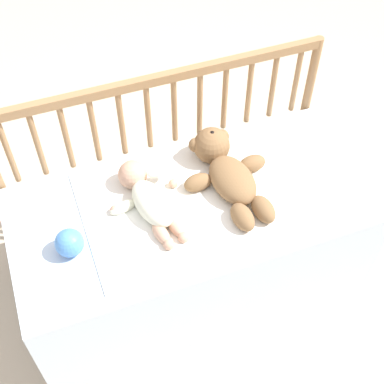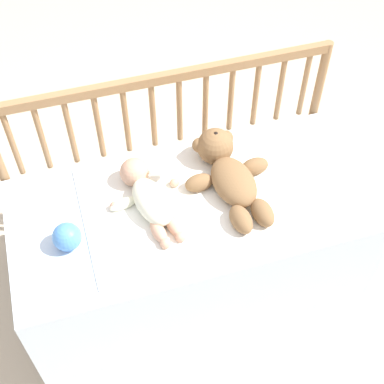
# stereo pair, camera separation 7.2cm
# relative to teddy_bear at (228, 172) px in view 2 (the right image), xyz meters

# --- Properties ---
(ground_plane) EXTENTS (12.00, 12.00, 0.00)m
(ground_plane) POSITION_rel_teddy_bear_xyz_m (-0.16, -0.06, -0.53)
(ground_plane) COLOR #C6B293
(crib_mattress) EXTENTS (1.32, 0.63, 0.47)m
(crib_mattress) POSITION_rel_teddy_bear_xyz_m (-0.16, -0.06, -0.29)
(crib_mattress) COLOR silver
(crib_mattress) RESTS_ON ground_plane
(crib_rail) EXTENTS (1.32, 0.04, 0.81)m
(crib_rail) POSITION_rel_teddy_bear_xyz_m (-0.16, 0.27, 0.06)
(crib_rail) COLOR #997047
(crib_rail) RESTS_ON ground_plane
(blanket) EXTENTS (0.83, 0.55, 0.01)m
(blanket) POSITION_rel_teddy_bear_xyz_m (-0.14, -0.05, -0.05)
(blanket) COLOR white
(blanket) RESTS_ON crib_mattress
(teddy_bear) EXTENTS (0.34, 0.47, 0.14)m
(teddy_bear) POSITION_rel_teddy_bear_xyz_m (0.00, 0.00, 0.00)
(teddy_bear) COLOR olive
(teddy_bear) RESTS_ON crib_mattress
(baby) EXTENTS (0.28, 0.39, 0.11)m
(baby) POSITION_rel_teddy_bear_xyz_m (-0.31, -0.01, -0.01)
(baby) COLOR #EAEACC
(baby) RESTS_ON crib_mattress
(toy_ball) EXTENTS (0.10, 0.10, 0.10)m
(toy_ball) POSITION_rel_teddy_bear_xyz_m (-0.61, -0.11, -0.01)
(toy_ball) COLOR #4C8CDB
(toy_ball) RESTS_ON crib_mattress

